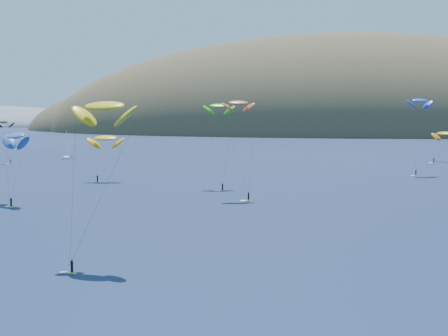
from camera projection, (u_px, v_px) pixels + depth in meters
island at (362, 143)px, 597.58m from camera, size 730.00×300.00×210.00m
sailboat at (66, 156)px, 268.11m from camera, size 10.49×9.94×12.54m
kitesurfer_1 at (106, 138)px, 184.82m from camera, size 10.84×7.87×15.70m
kitesurfer_2 at (104, 106)px, 86.92m from camera, size 10.19×11.70×24.44m
kitesurfer_3 at (219, 106)px, 170.53m from camera, size 8.80×12.63×24.52m
kitesurfer_4 at (420, 101)px, 203.22m from camera, size 9.77×9.41×26.60m
kitesurfer_9 at (238, 103)px, 149.54m from camera, size 8.17×9.07×24.94m
kitesurfer_10 at (16, 136)px, 141.54m from camera, size 11.11×12.95×18.21m
kitesurfer_11 at (444, 133)px, 254.22m from camera, size 11.49×15.72×14.26m
kitesurfer_12 at (5, 122)px, 245.17m from camera, size 7.72×5.41×18.18m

